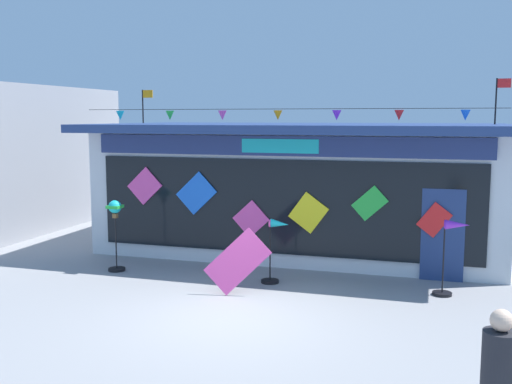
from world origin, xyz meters
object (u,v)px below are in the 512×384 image
display_kite_on_ground (238,261)px  kite_shop_building (303,185)px  wind_spinner_left (275,246)px  wind_spinner_center_left (452,248)px  wind_spinner_far_left (115,221)px

display_kite_on_ground → kite_shop_building: bearing=86.5°
wind_spinner_left → display_kite_on_ground: bearing=-117.4°
kite_shop_building → wind_spinner_left: size_ratio=7.56×
wind_spinner_left → wind_spinner_center_left: bearing=2.2°
wind_spinner_left → display_kite_on_ground: wind_spinner_left is taller
wind_spinner_left → wind_spinner_center_left: wind_spinner_center_left is taller
kite_shop_building → display_kite_on_ground: size_ratio=8.38×
wind_spinner_far_left → display_kite_on_ground: size_ratio=1.32×
wind_spinner_center_left → display_kite_on_ground: bearing=-164.5°
kite_shop_building → display_kite_on_ground: (-0.29, -4.67, -1.02)m
wind_spinner_far_left → wind_spinner_center_left: wind_spinner_far_left is taller
kite_shop_building → wind_spinner_left: kite_shop_building is taller
wind_spinner_far_left → display_kite_on_ground: wind_spinner_far_left is taller
kite_shop_building → wind_spinner_left: (0.22, -3.68, -0.89)m
wind_spinner_far_left → kite_shop_building: bearing=46.6°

